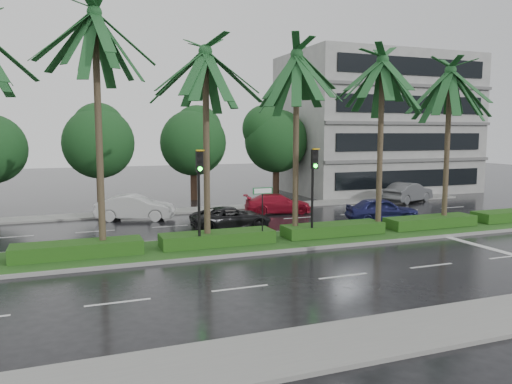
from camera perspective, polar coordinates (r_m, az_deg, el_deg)
name	(u,v)px	position (r m, az deg, el deg)	size (l,w,h in m)	color
ground	(287,247)	(23.07, 3.51, -6.31)	(120.00, 120.00, 0.00)	black
near_sidewalk	(444,325)	(14.79, 20.65, -14.07)	(40.00, 2.40, 0.12)	gray
far_sidewalk	(214,209)	(34.15, -4.87, -1.94)	(40.00, 2.00, 0.12)	gray
median	(278,241)	(23.95, 2.52, -5.62)	(36.00, 4.00, 0.15)	gray
hedge	(278,233)	(23.87, 2.52, -4.75)	(35.20, 1.40, 0.60)	#124112
lane_markings	(349,244)	(24.10, 10.56, -5.83)	(34.00, 13.06, 0.01)	silver
palm_row	(253,63)	(23.15, -0.34, 14.57)	(26.30, 4.20, 10.65)	#3C3323
signal_median_left	(199,185)	(21.53, -6.50, 0.81)	(0.34, 0.42, 4.36)	black
signal_median_right	(314,181)	(23.51, 6.59, 1.31)	(0.34, 0.42, 4.36)	black
street_sign	(263,201)	(22.74, 0.75, -1.05)	(0.95, 0.09, 2.60)	black
bg_trees	(194,140)	(39.18, -7.13, 5.90)	(32.72, 5.22, 7.53)	#3A251A
building	(376,124)	(46.61, 13.54, 7.54)	(16.00, 10.00, 12.00)	gray
car_white	(135,207)	(30.86, -13.62, -1.73)	(4.59, 1.60, 1.51)	silver
car_darkgrey	(231,218)	(27.28, -2.87, -2.96)	(4.41, 2.03, 1.22)	black
car_red	(278,204)	(32.49, 2.52, -1.35)	(4.36, 1.77, 1.26)	#A61227
car_blue	(382,210)	(30.31, 14.22, -1.98)	(4.20, 1.69, 1.43)	navy
car_grey	(408,192)	(39.37, 17.00, -0.04)	(4.57, 1.59, 1.50)	#505255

